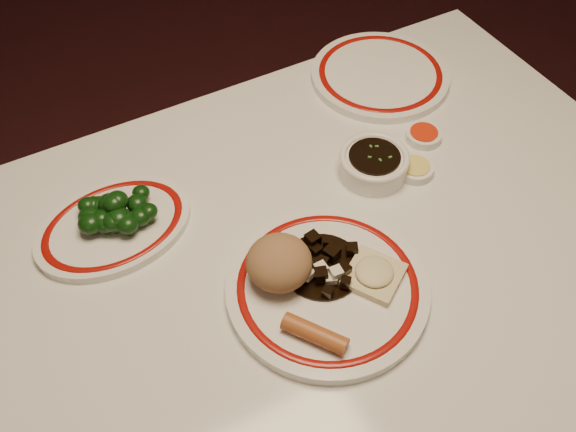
{
  "coord_description": "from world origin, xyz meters",
  "views": [
    {
      "loc": [
        -0.34,
        -0.48,
        1.55
      ],
      "look_at": [
        -0.04,
        0.07,
        0.8
      ],
      "focal_mm": 40.0,
      "sensor_mm": 36.0,
      "label": 1
    }
  ],
  "objects_px": {
    "stirfry_heap": "(323,264)",
    "soy_bowl": "(373,165)",
    "dining_table": "(330,290)",
    "main_plate": "(327,288)",
    "broccoli_pile": "(114,214)",
    "rice_mound": "(279,262)",
    "spring_roll": "(315,334)",
    "fried_wonton": "(374,274)",
    "broccoli_plate": "(114,226)"
  },
  "relations": [
    {
      "from": "spring_roll",
      "to": "stirfry_heap",
      "type": "bearing_deg",
      "value": 19.3
    },
    {
      "from": "main_plate",
      "to": "broccoli_plate",
      "type": "height_order",
      "value": "main_plate"
    },
    {
      "from": "dining_table",
      "to": "spring_roll",
      "type": "height_order",
      "value": "spring_roll"
    },
    {
      "from": "rice_mound",
      "to": "soy_bowl",
      "type": "xyz_separation_m",
      "value": [
        0.25,
        0.12,
        -0.03
      ]
    },
    {
      "from": "broccoli_plate",
      "to": "soy_bowl",
      "type": "xyz_separation_m",
      "value": [
        0.43,
        -0.09,
        0.01
      ]
    },
    {
      "from": "main_plate",
      "to": "spring_roll",
      "type": "distance_m",
      "value": 0.09
    },
    {
      "from": "spring_roll",
      "to": "fried_wonton",
      "type": "bearing_deg",
      "value": -14.95
    },
    {
      "from": "dining_table",
      "to": "broccoli_pile",
      "type": "relative_size",
      "value": 9.61
    },
    {
      "from": "dining_table",
      "to": "main_plate",
      "type": "distance_m",
      "value": 0.12
    },
    {
      "from": "broccoli_pile",
      "to": "fried_wonton",
      "type": "bearing_deg",
      "value": -43.79
    },
    {
      "from": "spring_roll",
      "to": "broccoli_pile",
      "type": "xyz_separation_m",
      "value": [
        -0.17,
        0.33,
        0.01
      ]
    },
    {
      "from": "rice_mound",
      "to": "spring_roll",
      "type": "xyz_separation_m",
      "value": [
        -0.01,
        -0.11,
        -0.02
      ]
    },
    {
      "from": "fried_wonton",
      "to": "broccoli_pile",
      "type": "distance_m",
      "value": 0.41
    },
    {
      "from": "stirfry_heap",
      "to": "soy_bowl",
      "type": "relative_size",
      "value": 1.06
    },
    {
      "from": "spring_roll",
      "to": "fried_wonton",
      "type": "relative_size",
      "value": 0.88
    },
    {
      "from": "broccoli_pile",
      "to": "dining_table",
      "type": "bearing_deg",
      "value": -38.25
    },
    {
      "from": "broccoli_pile",
      "to": "soy_bowl",
      "type": "bearing_deg",
      "value": -12.27
    },
    {
      "from": "stirfry_heap",
      "to": "broccoli_pile",
      "type": "height_order",
      "value": "broccoli_pile"
    },
    {
      "from": "fried_wonton",
      "to": "broccoli_plate",
      "type": "bearing_deg",
      "value": 136.67
    },
    {
      "from": "main_plate",
      "to": "broccoli_plate",
      "type": "bearing_deg",
      "value": 131.83
    },
    {
      "from": "stirfry_heap",
      "to": "dining_table",
      "type": "bearing_deg",
      "value": 31.44
    },
    {
      "from": "rice_mound",
      "to": "spring_roll",
      "type": "bearing_deg",
      "value": -93.4
    },
    {
      "from": "stirfry_heap",
      "to": "fried_wonton",
      "type": "bearing_deg",
      "value": -42.85
    },
    {
      "from": "fried_wonton",
      "to": "stirfry_heap",
      "type": "distance_m",
      "value": 0.08
    },
    {
      "from": "dining_table",
      "to": "spring_roll",
      "type": "xyz_separation_m",
      "value": [
        -0.1,
        -0.12,
        0.12
      ]
    },
    {
      "from": "broccoli_plate",
      "to": "fried_wonton",
      "type": "bearing_deg",
      "value": -43.33
    },
    {
      "from": "main_plate",
      "to": "rice_mound",
      "type": "height_order",
      "value": "rice_mound"
    },
    {
      "from": "spring_roll",
      "to": "broccoli_plate",
      "type": "distance_m",
      "value": 0.37
    },
    {
      "from": "rice_mound",
      "to": "spring_roll",
      "type": "distance_m",
      "value": 0.12
    },
    {
      "from": "dining_table",
      "to": "soy_bowl",
      "type": "relative_size",
      "value": 10.27
    },
    {
      "from": "broccoli_plate",
      "to": "broccoli_pile",
      "type": "height_order",
      "value": "broccoli_pile"
    },
    {
      "from": "main_plate",
      "to": "stirfry_heap",
      "type": "xyz_separation_m",
      "value": [
        0.01,
        0.03,
        0.02
      ]
    },
    {
      "from": "stirfry_heap",
      "to": "spring_roll",
      "type": "bearing_deg",
      "value": -126.34
    },
    {
      "from": "main_plate",
      "to": "broccoli_plate",
      "type": "relative_size",
      "value": 1.37
    },
    {
      "from": "stirfry_heap",
      "to": "broccoli_plate",
      "type": "bearing_deg",
      "value": 136.56
    },
    {
      "from": "stirfry_heap",
      "to": "soy_bowl",
      "type": "xyz_separation_m",
      "value": [
        0.18,
        0.14,
        -0.01
      ]
    },
    {
      "from": "fried_wonton",
      "to": "broccoli_plate",
      "type": "height_order",
      "value": "fried_wonton"
    },
    {
      "from": "rice_mound",
      "to": "fried_wonton",
      "type": "xyz_separation_m",
      "value": [
        0.12,
        -0.07,
        -0.02
      ]
    },
    {
      "from": "spring_roll",
      "to": "fried_wonton",
      "type": "xyz_separation_m",
      "value": [
        0.13,
        0.04,
        -0.0
      ]
    },
    {
      "from": "spring_roll",
      "to": "soy_bowl",
      "type": "distance_m",
      "value": 0.35
    },
    {
      "from": "main_plate",
      "to": "soy_bowl",
      "type": "distance_m",
      "value": 0.26
    },
    {
      "from": "main_plate",
      "to": "soy_bowl",
      "type": "relative_size",
      "value": 3.18
    },
    {
      "from": "dining_table",
      "to": "fried_wonton",
      "type": "bearing_deg",
      "value": -70.24
    },
    {
      "from": "dining_table",
      "to": "broccoli_plate",
      "type": "height_order",
      "value": "broccoli_plate"
    },
    {
      "from": "stirfry_heap",
      "to": "soy_bowl",
      "type": "bearing_deg",
      "value": 37.29
    },
    {
      "from": "fried_wonton",
      "to": "soy_bowl",
      "type": "height_order",
      "value": "same"
    },
    {
      "from": "rice_mound",
      "to": "fried_wonton",
      "type": "bearing_deg",
      "value": -29.92
    },
    {
      "from": "fried_wonton",
      "to": "stirfry_heap",
      "type": "bearing_deg",
      "value": 137.15
    },
    {
      "from": "broccoli_pile",
      "to": "rice_mound",
      "type": "bearing_deg",
      "value": -50.64
    },
    {
      "from": "fried_wonton",
      "to": "broccoli_plate",
      "type": "relative_size",
      "value": 0.4
    }
  ]
}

